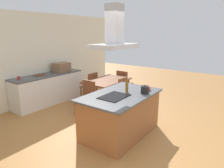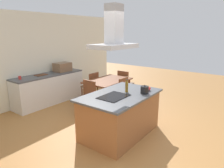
% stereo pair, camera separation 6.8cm
% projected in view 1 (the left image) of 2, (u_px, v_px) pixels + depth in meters
% --- Properties ---
extents(ground, '(16.00, 16.00, 0.00)m').
position_uv_depth(ground, '(72.00, 117.00, 5.26)').
color(ground, '#AD753D').
extents(wall_back, '(7.20, 0.10, 2.70)m').
position_uv_depth(wall_back, '(28.00, 60.00, 5.91)').
color(wall_back, silver).
rests_on(wall_back, ground).
extents(kitchen_island, '(1.76, 1.10, 0.90)m').
position_uv_depth(kitchen_island, '(121.00, 114.00, 4.30)').
color(kitchen_island, '#995B33').
rests_on(kitchen_island, ground).
extents(cooktop, '(0.60, 0.44, 0.01)m').
position_uv_depth(cooktop, '(114.00, 96.00, 4.00)').
color(cooktop, black).
rests_on(cooktop, kitchen_island).
extents(tea_kettle, '(0.22, 0.17, 0.18)m').
position_uv_depth(tea_kettle, '(145.00, 90.00, 4.21)').
color(tea_kettle, black).
rests_on(tea_kettle, kitchen_island).
extents(olive_oil_bottle, '(0.06, 0.06, 0.28)m').
position_uv_depth(olive_oil_bottle, '(127.00, 87.00, 4.30)').
color(olive_oil_bottle, olive).
rests_on(olive_oil_bottle, kitchen_island).
extents(mixing_bowl, '(0.17, 0.17, 0.10)m').
position_uv_depth(mixing_bowl, '(147.00, 88.00, 4.42)').
color(mixing_bowl, red).
rests_on(mixing_bowl, kitchen_island).
extents(back_counter, '(2.24, 0.62, 0.90)m').
position_uv_depth(back_counter, '(49.00, 89.00, 6.20)').
color(back_counter, silver).
rests_on(back_counter, ground).
extents(countertop_microwave, '(0.50, 0.38, 0.28)m').
position_uv_depth(countertop_microwave, '(61.00, 67.00, 6.48)').
color(countertop_microwave, brown).
rests_on(countertop_microwave, back_counter).
extents(coffee_mug_red, '(0.08, 0.08, 0.09)m').
position_uv_depth(coffee_mug_red, '(19.00, 78.00, 5.41)').
color(coffee_mug_red, red).
rests_on(coffee_mug_red, back_counter).
extents(cutting_board, '(0.34, 0.24, 0.02)m').
position_uv_depth(cutting_board, '(40.00, 75.00, 5.94)').
color(cutting_board, '#59331E').
rests_on(cutting_board, back_counter).
extents(dining_table, '(1.40, 0.90, 0.75)m').
position_uv_depth(dining_table, '(107.00, 83.00, 6.06)').
color(dining_table, brown).
rests_on(dining_table, ground).
extents(chair_facing_island, '(0.42, 0.42, 0.89)m').
position_uv_depth(chair_facing_island, '(126.00, 91.00, 5.72)').
color(chair_facing_island, brown).
rests_on(chair_facing_island, ground).
extents(chair_facing_back_wall, '(0.42, 0.42, 0.89)m').
position_uv_depth(chair_facing_back_wall, '(91.00, 84.00, 6.47)').
color(chair_facing_back_wall, brown).
rests_on(chair_facing_back_wall, ground).
extents(chair_at_left_end, '(0.42, 0.42, 0.89)m').
position_uv_depth(chair_at_left_end, '(86.00, 95.00, 5.38)').
color(chair_at_left_end, brown).
rests_on(chair_at_left_end, ground).
extents(chair_at_right_end, '(0.42, 0.42, 0.89)m').
position_uv_depth(chair_at_right_end, '(124.00, 82.00, 6.81)').
color(chair_at_right_end, brown).
rests_on(chair_at_right_end, ground).
extents(range_hood, '(0.90, 0.55, 0.78)m').
position_uv_depth(range_hood, '(115.00, 34.00, 3.70)').
color(range_hood, '#ADADB2').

